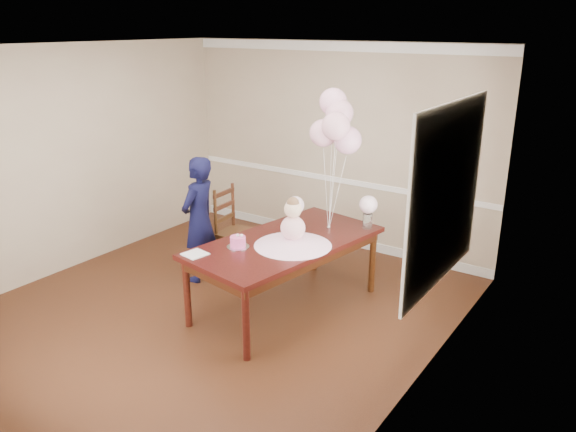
{
  "coord_description": "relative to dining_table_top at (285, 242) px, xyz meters",
  "views": [
    {
      "loc": [
        3.66,
        -3.93,
        2.9
      ],
      "look_at": [
        0.62,
        0.51,
        1.05
      ],
      "focal_mm": 35.0,
      "sensor_mm": 36.0,
      "label": 1
    }
  ],
  "objects": [
    {
      "name": "wall_left",
      "position": [
        -2.83,
        -0.51,
        0.6
      ],
      "size": [
        0.02,
        5.0,
        2.7
      ],
      "primitive_type": "cube",
      "color": "tan",
      "rests_on": "floor"
    },
    {
      "name": "crown_molding",
      "position": [
        -0.58,
        1.98,
        1.88
      ],
      "size": [
        4.5,
        0.02,
        0.12
      ],
      "primitive_type": "cube",
      "color": "white",
      "rests_on": "wall_back"
    },
    {
      "name": "balloon_b",
      "position": [
        0.29,
        0.48,
        1.17
      ],
      "size": [
        0.29,
        0.29,
        0.29
      ],
      "primitive_type": "sphere",
      "color": "#EAA5BB",
      "rests_on": "balloon_ribbon_b"
    },
    {
      "name": "table_leg_fl",
      "position": [
        -0.59,
        -0.87,
        -0.39
      ],
      "size": [
        0.08,
        0.08,
        0.73
      ],
      "primitive_type": "cylinder",
      "rotation": [
        0.0,
        0.0,
        -0.16
      ],
      "color": "black",
      "rests_on": "floor"
    },
    {
      "name": "balloon_ribbon_b",
      "position": [
        0.24,
        0.51,
        0.52
      ],
      "size": [
        0.1,
        0.07,
        0.97
      ],
      "primitive_type": "cylinder",
      "rotation": [
        0.05,
        0.1,
        -0.16
      ],
      "color": "white",
      "rests_on": "balloon_weight"
    },
    {
      "name": "balloon_a",
      "position": [
        0.09,
        0.56,
        1.06
      ],
      "size": [
        0.29,
        0.29,
        0.29
      ],
      "primitive_type": "sphere",
      "color": "#EEA9C1",
      "rests_on": "balloon_ribbon_a"
    },
    {
      "name": "roses_near",
      "position": [
        -0.1,
        0.33,
        0.3
      ],
      "size": [
        0.2,
        0.2,
        0.2
      ],
      "primitive_type": "sphere",
      "color": "white",
      "rests_on": "rose_vase_near"
    },
    {
      "name": "baby_torso",
      "position": [
        0.15,
        -0.08,
        0.21
      ],
      "size": [
        0.25,
        0.25,
        0.25
      ],
      "primitive_type": "sphere",
      "color": "#FFA1D4",
      "rests_on": "baby_skirt"
    },
    {
      "name": "chair_back_post_l",
      "position": [
        -1.26,
        0.33,
        -0.01
      ],
      "size": [
        0.04,
        0.04,
        0.56
      ],
      "primitive_type": "cylinder",
      "rotation": [
        0.0,
        0.0,
        0.07
      ],
      "color": "#39210F",
      "rests_on": "dining_chair_seat"
    },
    {
      "name": "birthday_cake",
      "position": [
        -0.28,
        -0.43,
        0.09
      ],
      "size": [
        0.18,
        0.18,
        0.1
      ],
      "primitive_type": "cylinder",
      "rotation": [
        0.0,
        0.0,
        -0.16
      ],
      "color": "#DF4694",
      "rests_on": "cake_platter"
    },
    {
      "name": "wall_back",
      "position": [
        -0.58,
        1.99,
        0.6
      ],
      "size": [
        4.5,
        0.02,
        2.7
      ],
      "primitive_type": "cube",
      "color": "tan",
      "rests_on": "floor"
    },
    {
      "name": "chair_slat_top",
      "position": [
        -1.27,
        0.51,
        0.19
      ],
      "size": [
        0.06,
        0.4,
        0.05
      ],
      "primitive_type": "cube",
      "rotation": [
        0.0,
        0.0,
        0.07
      ],
      "color": "#35180E",
      "rests_on": "dining_chair_seat"
    },
    {
      "name": "chair_leg_fr",
      "position": [
        -0.87,
        0.36,
        -0.54
      ],
      "size": [
        0.04,
        0.04,
        0.43
      ],
      "primitive_type": "cylinder",
      "rotation": [
        0.0,
        0.0,
        0.07
      ],
      "color": "#3D2210",
      "rests_on": "floor"
    },
    {
      "name": "dining_chair_seat",
      "position": [
        -1.07,
        0.53,
        -0.3
      ],
      "size": [
        0.47,
        0.47,
        0.05
      ],
      "primitive_type": "cube",
      "rotation": [
        0.0,
        0.0,
        0.07
      ],
      "color": "#3D2210",
      "rests_on": "chair_leg_fl"
    },
    {
      "name": "ceiling",
      "position": [
        -0.58,
        -0.51,
        1.95
      ],
      "size": [
        4.5,
        5.0,
        0.02
      ],
      "primitive_type": "cube",
      "color": "silver",
      "rests_on": "wall_back"
    },
    {
      "name": "balloon_ribbon_d",
      "position": [
        0.17,
        0.61,
        0.63
      ],
      "size": [
        0.07,
        0.12,
        1.18
      ],
      "primitive_type": "cylinder",
      "rotation": [
        -0.09,
        -0.07,
        -0.16
      ],
      "color": "silver",
      "rests_on": "balloon_weight"
    },
    {
      "name": "chair_slat_low",
      "position": [
        -1.27,
        0.51,
        -0.13
      ],
      "size": [
        0.06,
        0.4,
        0.05
      ],
      "primitive_type": "cube",
      "rotation": [
        0.0,
        0.0,
        0.07
      ],
      "color": "#3C2110",
      "rests_on": "dining_chair_seat"
    },
    {
      "name": "table_apron",
      "position": [
        0.0,
        0.0,
        -0.08
      ],
      "size": [
        1.25,
        2.1,
        0.1
      ],
      "primitive_type": "cube",
      "rotation": [
        0.0,
        0.0,
        -0.16
      ],
      "color": "black",
      "rests_on": "table_leg_fl"
    },
    {
      "name": "balloon_ribbon_e",
      "position": [
        0.28,
        0.57,
        0.45
      ],
      "size": [
        0.16,
        0.05,
        0.81
      ],
      "primitive_type": "cylinder",
      "rotation": [
        -0.09,
        0.17,
        -0.16
      ],
      "color": "white",
      "rests_on": "balloon_weight"
    },
    {
      "name": "floor",
      "position": [
        -0.58,
        -0.51,
        -0.75
      ],
      "size": [
        4.5,
        5.0,
        0.0
      ],
      "primitive_type": "cube",
      "color": "black",
      "rests_on": "ground"
    },
    {
      "name": "window_frame",
      "position": [
        1.64,
        -0.01,
        0.8
      ],
      "size": [
        0.02,
        1.66,
        1.56
      ],
      "primitive_type": "cube",
      "color": "white",
      "rests_on": "wall_right"
    },
    {
      "name": "chair_leg_br",
      "position": [
        -0.9,
        0.72,
        -0.54
      ],
      "size": [
        0.04,
        0.04,
        0.43
      ],
      "primitive_type": "cylinder",
      "rotation": [
        0.0,
        0.0,
        0.07
      ],
      "color": "#3C2110",
      "rests_on": "floor"
    },
    {
      "name": "cake_flower_a",
      "position": [
        -0.28,
        -0.43,
        0.15
      ],
      "size": [
        0.03,
        0.03,
        0.03
      ],
      "primitive_type": "sphere",
      "color": "silver",
      "rests_on": "birthday_cake"
    },
    {
      "name": "chair_leg_fl",
      "position": [
        -1.23,
        0.33,
        -0.54
      ],
      "size": [
        0.04,
        0.04,
        0.43
      ],
      "primitive_type": "cylinder",
      "rotation": [
        0.0,
        0.0,
        0.07
      ],
      "color": "#3D1510",
      "rests_on": "floor"
    },
    {
      "name": "napkin",
      "position": [
        -0.5,
        -0.81,
        0.03
      ],
      "size": [
        0.24,
        0.24,
        0.01
      ],
      "primitive_type": "cube",
      "rotation": [
        0.0,
        0.0,
        -0.16
      ],
      "color": "silver",
      "rests_on": "dining_table_top"
    },
    {
      "name": "balloon_d",
      "position": [
        0.13,
        0.68,
        1.38
      ],
      "size": [
        0.29,
        0.29,
        0.29
      ],
      "primitive_type": "sphere",
      "color": "#F2ABCC",
      "rests_on": "balloon_ribbon_d"
    },
    {
      "name": "balloon_weight",
      "position": [
        0.2,
        0.55,
        0.04
      ],
      "size": [
        0.05,
        0.05,
        0.02
      ],
      "primitive_type": "cylinder",
      "rotation": [
        0.0,
        0.0,
        -0.16
      ],
      "color": "silver",
      "rests_on": "dining_table_top"
    },
    {
      "name": "roses_far",
      "position": [
        0.53,
        0.81,
        0.3
      ],
      "size": [
        0.2,
        0.2,
        0.2
      ],
      "primitive_type": "sphere",
      "color": "#F6CEDD",
      "rests_on": "rose_vase_far"
    },
    {
      "name": "rose_vase_far",
      "position": [
        0.53,
        0.81,
        0.11
      ],
      "size": [
        0.12,
        0.12,
        0.17
      ],
      "primitive_type": "cylinder",
      "rotation": [
        0.0,
        0.0,
        -0.16
      ],
      "color": "white",
      "rests_on": "dining_table_top"
    },
    {
      "name": "baseboard_trim",
      "position": [
        -0.58,
        1.98,
        -0.69
      ],
      "size": [
        4.5,
        0.02,
        0.12
      ],
      "primitive_type": "cube",
      "color": "silver",
      "rests_on": "floor"
    },
    {
      "name": "cake_flower_b",
      "position": [
        -0.25,
        -0.41,
        0.15
      ],
      "size": [
        0.03,
        0.03,
        0.03
      ],
      "primitive_type": "sphere",
      "color": "white",
      "rests_on": "birthday_cake"
    },
    {
      "name": "baby_hair",
      "position": [
        0.15,
        -0.08,
        0.47
      ],
      "size": [
        0.12,
        0.12,
        0.12
      ],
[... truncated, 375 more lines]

